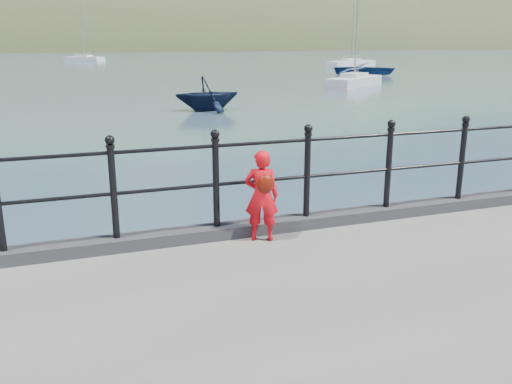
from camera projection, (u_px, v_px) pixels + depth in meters
name	position (u px, v px, depth m)	size (l,w,h in m)	color
ground	(259.00, 298.00, 7.29)	(600.00, 600.00, 0.00)	#2D4251
kerb	(263.00, 226.00, 6.86)	(60.00, 0.30, 0.15)	#28282B
railing	(263.00, 169.00, 6.66)	(18.11, 0.11, 1.20)	black
far_shore	(159.00, 100.00, 242.94)	(830.00, 200.00, 156.00)	#333A21
child	(262.00, 195.00, 6.46)	(0.48, 0.40, 1.11)	red
launch_blue	(365.00, 69.00, 52.41)	(4.16, 5.82, 1.21)	navy
launch_navy	(207.00, 94.00, 26.27)	(2.72, 3.15, 1.66)	black
sailboat_far	(351.00, 64.00, 70.78)	(7.87, 4.57, 10.70)	white
sailboat_deep	(84.00, 59.00, 87.34)	(6.30, 6.13, 9.92)	white
sailboat_near	(354.00, 82.00, 40.03)	(6.31, 5.44, 8.98)	silver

